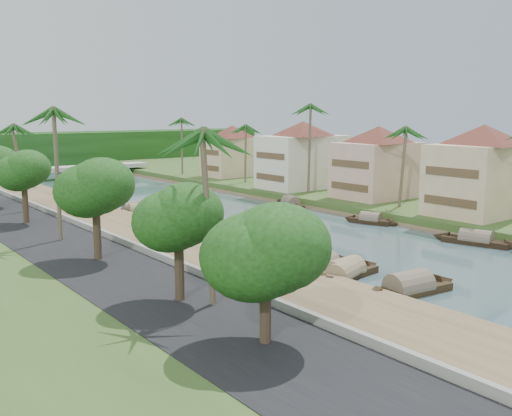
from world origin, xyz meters
TOP-DOWN VIEW (x-y plane):
  - ground at (0.00, 0.00)m, footprint 220.00×220.00m
  - left_bank at (-16.00, 20.00)m, footprint 10.00×180.00m
  - right_bank at (19.00, 20.00)m, footprint 16.00×180.00m
  - road at (-24.50, 20.00)m, footprint 8.00×180.00m
  - retaining_wall at (-20.20, 20.00)m, footprint 0.40×180.00m
  - far_right_fill at (56.00, 20.00)m, footprint 60.00×220.00m
  - treeline at (0.00, 100.00)m, footprint 120.00×14.00m
  - bridge at (0.00, 72.00)m, footprint 28.00×4.00m
  - building_near at (18.99, -2.00)m, footprint 14.85×14.85m
  - building_mid at (19.99, 14.00)m, footprint 14.11×14.11m
  - building_far at (18.99, 28.00)m, footprint 15.59×15.59m
  - building_distant at (19.99, 48.00)m, footprint 12.62×12.62m
  - sampan_0 at (-8.50, -13.08)m, footprint 9.61×3.08m
  - sampan_1 at (-9.83, -7.96)m, footprint 7.37×3.70m
  - sampan_2 at (-9.13, -7.50)m, footprint 8.91×2.55m
  - sampan_3 at (-9.56, -5.32)m, footprint 9.03×4.23m
  - sampan_4 at (-10.23, 1.75)m, footprint 6.74×3.17m
  - sampan_5 at (-7.99, 1.41)m, footprint 6.43×2.76m
  - sampan_6 at (-9.58, 8.32)m, footprint 7.96×4.05m
  - sampan_7 at (-8.76, 10.72)m, footprint 7.98×4.81m
  - sampan_8 at (-8.85, 9.44)m, footprint 7.43×3.65m
  - sampan_9 at (-8.20, 14.62)m, footprint 7.67×2.42m
  - sampan_10 at (-8.92, 21.45)m, footprint 7.44×4.97m
  - sampan_11 at (-9.33, 21.27)m, footprint 7.53×3.38m
  - sampan_12 at (-8.78, 29.25)m, footprint 9.49×2.87m
  - sampan_13 at (-8.96, 27.81)m, footprint 7.66×3.36m
  - sampan_14 at (9.39, -7.48)m, footprint 3.80×8.94m
  - sampan_15 at (9.45, 5.88)m, footprint 3.44×6.98m
  - sampan_16 at (10.13, 20.68)m, footprint 4.86×8.88m
  - canoe_1 at (-6.05, 0.50)m, footprint 4.66×1.89m
  - canoe_2 at (-10.42, 22.89)m, footprint 5.29×3.13m
  - palm_1 at (16.00, 6.88)m, footprint 3.20×3.20m
  - palm_2 at (15.00, 22.35)m, footprint 3.20×3.20m
  - palm_3 at (16.00, 38.83)m, footprint 3.20×3.20m
  - palm_4 at (-23.00, -9.75)m, footprint 3.20×3.20m
  - palm_5 at (-24.00, 13.18)m, footprint 3.20×3.20m
  - palm_6 at (-22.00, 30.61)m, footprint 3.20×3.20m
  - palm_7 at (14.00, 55.96)m, footprint 3.20×3.20m
  - tree_0 at (-24.00, -16.09)m, footprint 5.27×5.27m
  - tree_1 at (-24.00, -7.76)m, footprint 4.53×4.53m
  - tree_2 at (-24.00, 4.79)m, footprint 5.07×5.07m
  - tree_3 at (-24.00, 23.44)m, footprint 4.60×4.60m
  - tree_6 at (24.00, 29.79)m, footprint 4.99×4.99m
  - person_near at (-15.87, -7.56)m, footprint 0.74×0.76m
  - person_far at (-13.02, 14.38)m, footprint 0.88×0.76m

SIDE VIEW (x-z plane):
  - ground at x=0.00m, z-range 0.00..0.00m
  - canoe_1 at x=-6.05m, z-range -0.27..0.47m
  - canoe_2 at x=-10.42m, z-range -0.30..0.50m
  - left_bank at x=-16.00m, z-range 0.00..0.80m
  - sampan_15 at x=9.45m, z-range -0.54..1.35m
  - sampan_4 at x=-10.23m, z-range -0.55..1.37m
  - sampan_9 at x=-8.20m, z-range -0.57..1.38m
  - sampan_5 at x=-7.99m, z-range -0.60..1.43m
  - sampan_13 at x=-8.96m, z-range -0.63..1.45m
  - sampan_10 at x=-8.92m, z-range -0.64..1.47m
  - sampan_14 at x=9.39m, z-range -0.66..1.49m
  - sampan_11 at x=-9.33m, z-range -0.65..1.48m
  - sampan_7 at x=-8.76m, z-range -0.66..1.49m
  - sampan_16 at x=10.13m, z-range -0.67..1.50m
  - sampan_1 at x=-9.83m, z-range -0.66..1.49m
  - sampan_12 at x=-8.78m, z-range -0.69..1.53m
  - sampan_8 at x=-8.85m, z-range -0.70..1.54m
  - sampan_2 at x=-9.13m, z-range -0.73..1.57m
  - sampan_6 at x=-9.58m, z-range -0.74..1.58m
  - sampan_3 at x=-9.56m, z-range -0.76..1.60m
  - sampan_0 at x=-8.50m, z-range -0.80..1.65m
  - far_right_fill at x=56.00m, z-range 0.00..1.15m
  - right_bank at x=19.00m, z-range 0.00..1.20m
  - road at x=-24.50m, z-range 0.00..1.40m
  - retaining_wall at x=-20.20m, z-range 0.80..1.90m
  - person_far at x=-13.02m, z-range 0.80..2.35m
  - person_near at x=-15.87m, z-range 0.80..2.56m
  - bridge at x=0.00m, z-range 0.52..2.92m
  - treeline at x=0.00m, z-range 0.00..8.00m
  - building_distant at x=19.99m, z-range 1.28..10.48m
  - tree_0 at x=-24.00m, z-range 2.57..9.36m
  - building_mid at x=19.99m, z-range 1.28..10.98m
  - building_near at x=18.99m, z-range 1.28..11.48m
  - building_far at x=18.99m, z-range 1.28..11.48m
  - tree_1 at x=-24.00m, z-range 2.94..9.92m
  - tree_3 at x=-24.00m, z-range 3.08..10.42m
  - tree_6 at x=24.00m, z-range 2.94..10.73m
  - tree_2 at x=-24.00m, z-range 3.07..10.77m
  - palm_3 at x=16.00m, z-range 4.86..15.71m
  - palm_1 at x=16.00m, z-range 4.99..16.11m
  - palm_6 at x=-22.00m, z-range 5.30..16.63m
  - palm_7 at x=14.00m, z-range 5.31..17.12m
  - palm_4 at x=-23.00m, z-range 5.48..17.23m
  - palm_5 at x=-24.00m, z-range 6.09..19.18m
  - palm_2 at x=15.00m, z-range 6.32..20.34m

